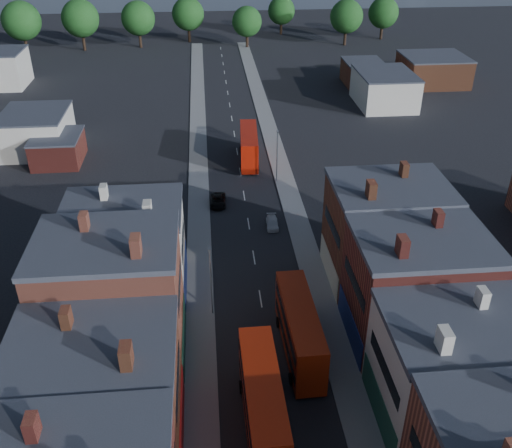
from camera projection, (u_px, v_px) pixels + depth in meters
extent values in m
cube|color=gray|center=(199.00, 218.00, 76.16)|extent=(3.00, 200.00, 0.12)
cube|color=gray|center=(295.00, 214.00, 77.18)|extent=(3.00, 200.00, 0.12)
cylinder|color=slate|center=(211.00, 282.00, 57.10)|extent=(0.16, 0.16, 8.00)
cube|color=slate|center=(209.00, 249.00, 55.07)|extent=(0.25, 0.70, 0.25)
cylinder|color=slate|center=(277.00, 157.00, 83.66)|extent=(0.16, 0.16, 8.00)
cube|color=slate|center=(278.00, 132.00, 81.63)|extent=(0.25, 0.70, 0.25)
cube|color=red|center=(263.00, 402.00, 45.24)|extent=(2.99, 12.44, 4.96)
cube|color=black|center=(263.00, 411.00, 45.72)|extent=(3.04, 11.45, 1.01)
cube|color=black|center=(263.00, 392.00, 44.63)|extent=(3.04, 11.45, 1.01)
cylinder|color=black|center=(241.00, 387.00, 49.68)|extent=(0.35, 1.13, 1.13)
cylinder|color=black|center=(273.00, 384.00, 49.94)|extent=(0.35, 1.13, 1.13)
cube|color=#A12309|center=(300.00, 329.00, 52.81)|extent=(3.03, 12.16, 4.84)
cube|color=black|center=(299.00, 337.00, 53.28)|extent=(3.07, 11.20, 0.99)
cube|color=black|center=(300.00, 320.00, 52.22)|extent=(3.07, 11.20, 0.99)
cylinder|color=black|center=(291.00, 379.00, 50.50)|extent=(0.36, 1.11, 1.10)
cylinder|color=black|center=(322.00, 376.00, 50.78)|extent=(0.36, 1.11, 1.10)
cylinder|color=black|center=(278.00, 322.00, 57.13)|extent=(0.36, 1.11, 1.10)
cylinder|color=black|center=(305.00, 320.00, 57.40)|extent=(0.36, 1.11, 1.10)
cube|color=#AD1707|center=(249.00, 146.00, 90.82)|extent=(3.30, 11.73, 4.64)
cube|color=black|center=(249.00, 151.00, 91.28)|extent=(3.31, 10.80, 0.95)
cube|color=black|center=(249.00, 139.00, 90.26)|extent=(3.31, 10.80, 0.95)
cylinder|color=black|center=(241.00, 168.00, 88.69)|extent=(0.38, 1.07, 1.05)
cylinder|color=black|center=(258.00, 168.00, 88.77)|extent=(0.38, 1.07, 1.05)
cylinder|color=black|center=(241.00, 149.00, 95.08)|extent=(0.38, 1.07, 1.05)
cylinder|color=black|center=(256.00, 149.00, 95.15)|extent=(0.38, 1.07, 1.05)
imported|color=black|center=(218.00, 201.00, 79.24)|extent=(2.26, 4.56, 1.24)
imported|color=silver|center=(272.00, 223.00, 74.14)|extent=(1.66, 3.75, 1.07)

